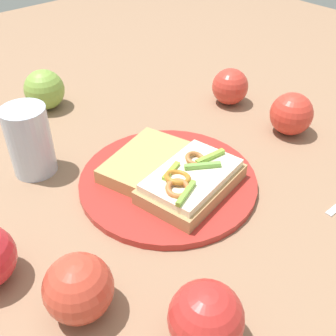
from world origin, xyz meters
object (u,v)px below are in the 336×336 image
object	(u,v)px
sandwich	(191,181)
plate	(168,181)
apple_1	(44,90)
drinking_glass	(30,141)
apple_5	(206,318)
bread_slice_side	(146,162)
apple_0	(291,114)
apple_4	(230,87)
apple_2	(78,288)

from	to	relation	value
sandwich	plate	bearing A→B (deg)	-91.30
sandwich	apple_1	bearing A→B (deg)	-96.77
plate	sandwich	distance (m)	0.05
drinking_glass	apple_5	bearing A→B (deg)	89.35
bread_slice_side	apple_0	world-z (taller)	apple_0
plate	sandwich	size ratio (longest dim) A/B	1.60
bread_slice_side	apple_4	xyz separation A→B (m)	(-0.28, -0.07, 0.01)
sandwich	apple_2	distance (m)	0.24
plate	drinking_glass	xyz separation A→B (m)	(0.14, -0.17, 0.05)
sandwich	apple_2	xyz separation A→B (m)	(0.23, 0.06, 0.01)
drinking_glass	apple_0	bearing A→B (deg)	153.20
sandwich	apple_0	xyz separation A→B (m)	(-0.26, -0.01, 0.01)
bread_slice_side	apple_2	size ratio (longest dim) A/B	1.85
apple_0	apple_2	size ratio (longest dim) A/B	0.99
plate	apple_5	size ratio (longest dim) A/B	3.48
apple_2	apple_5	xyz separation A→B (m)	(-0.08, 0.12, 0.00)
apple_0	apple_4	world-z (taller)	apple_0
sandwich	drinking_glass	size ratio (longest dim) A/B	1.52
apple_2	drinking_glass	world-z (taller)	drinking_glass
sandwich	apple_0	distance (m)	0.26
apple_5	bread_slice_side	bearing A→B (deg)	-116.90
sandwich	bread_slice_side	xyz separation A→B (m)	(0.02, -0.09, -0.01)
plate	apple_1	distance (m)	0.35
apple_2	apple_5	distance (m)	0.14
bread_slice_side	apple_4	bearing A→B (deg)	176.98
sandwich	drinking_glass	xyz separation A→B (m)	(0.15, -0.21, 0.03)
sandwich	apple_5	distance (m)	0.23
bread_slice_side	apple_2	bearing A→B (deg)	17.37
apple_1	plate	bearing A→B (deg)	93.96
plate	drinking_glass	world-z (taller)	drinking_glass
sandwich	apple_5	xyz separation A→B (m)	(0.15, 0.18, 0.01)
plate	apple_4	size ratio (longest dim) A/B	3.77
drinking_glass	bread_slice_side	bearing A→B (deg)	135.72
apple_0	apple_5	bearing A→B (deg)	24.48
sandwich	apple_4	bearing A→B (deg)	-160.23
plate	sandwich	xyz separation A→B (m)	(-0.01, 0.04, 0.02)
plate	apple_5	distance (m)	0.27
bread_slice_side	apple_5	distance (m)	0.30
sandwich	apple_4	size ratio (longest dim) A/B	2.36
bread_slice_side	apple_1	distance (m)	0.30
apple_5	drinking_glass	bearing A→B (deg)	-90.65
apple_5	sandwich	bearing A→B (deg)	-130.32
apple_1	apple_4	distance (m)	0.37
plate	bread_slice_side	distance (m)	0.05
apple_0	drinking_glass	xyz separation A→B (m)	(0.41, -0.21, 0.02)
apple_2	apple_5	bearing A→B (deg)	123.52
apple_2	apple_0	bearing A→B (deg)	-171.98
apple_1	drinking_glass	bearing A→B (deg)	56.72
plate	apple_1	xyz separation A→B (m)	(0.02, -0.35, 0.03)
plate	sandwich	bearing A→B (deg)	100.13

